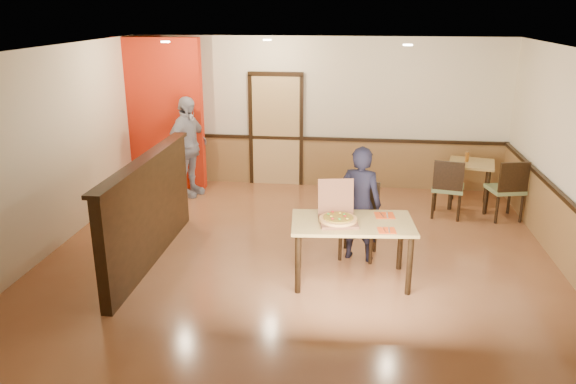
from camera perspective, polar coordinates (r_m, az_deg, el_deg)
name	(u,v)px	position (r m, az deg, el deg)	size (l,w,h in m)	color
floor	(299,261)	(7.73, 1.13, -7.00)	(7.00, 7.00, 0.00)	#A76941
ceiling	(300,50)	(7.00, 1.28, 14.19)	(7.00, 7.00, 0.00)	black
wall_back	(318,113)	(10.64, 3.11, 8.01)	(7.00, 7.00, 0.00)	beige
wall_left	(44,154)	(8.33, -23.55, 3.58)	(7.00, 7.00, 0.00)	beige
wainscot_back	(317,162)	(10.83, 3.01, 3.03)	(7.00, 0.04, 0.90)	olive
chair_rail_back	(318,139)	(10.69, 3.05, 5.43)	(7.00, 0.06, 0.06)	black
wainscot_right	(570,243)	(8.01, 26.76, -4.62)	(0.04, 7.00, 0.90)	olive
chair_rail_right	(575,208)	(7.85, 27.11, -1.45)	(0.06, 7.00, 0.06)	black
back_door	(276,131)	(10.75, -1.22, 6.24)	(0.90, 0.06, 2.10)	tan
booth_partition	(149,209)	(7.71, -13.96, -1.71)	(0.20, 3.10, 1.44)	black
red_accent_panel	(160,115)	(10.75, -12.84, 7.68)	(1.60, 0.20, 2.78)	red
spot_a	(165,42)	(9.26, -12.35, 14.69)	(0.14, 0.14, 0.02)	beige
spot_b	(267,40)	(9.58, -2.12, 15.19)	(0.14, 0.14, 0.02)	beige
spot_c	(408,45)	(8.49, 12.08, 14.41)	(0.14, 0.14, 0.02)	beige
main_table	(352,230)	(6.98, 6.54, -3.84)	(1.56, 0.98, 0.80)	#AD8C49
diner_chair	(360,216)	(7.79, 7.29, -2.47)	(0.58, 0.58, 1.02)	olive
side_chair_left	(448,186)	(9.44, 15.94, 0.58)	(0.58, 0.58, 0.99)	olive
side_chair_right	(508,188)	(9.63, 21.42, 0.42)	(0.60, 0.60, 1.01)	olive
side_table	(471,172)	(10.09, 18.07, 1.90)	(0.87, 0.87, 0.78)	#AD8C49
diner	(360,204)	(7.57, 7.33, -1.21)	(0.58, 0.38, 1.59)	black
passerby	(187,147)	(10.26, -10.18, 4.52)	(1.06, 0.44, 1.81)	#9B9AA2
pizza_box	(338,217)	(6.90, 5.07, -2.53)	(0.53, 0.60, 0.47)	brown
pizza	(338,219)	(6.86, 5.12, -2.76)	(0.46, 0.46, 0.03)	#E8A954
napkin_near	(387,230)	(6.72, 9.99, -3.86)	(0.23, 0.23, 0.01)	#E44410
napkin_far	(385,215)	(7.19, 9.78, -2.35)	(0.26, 0.26, 0.01)	#E44410
condiment	(467,157)	(10.06, 17.72, 3.43)	(0.06, 0.06, 0.16)	#96581B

